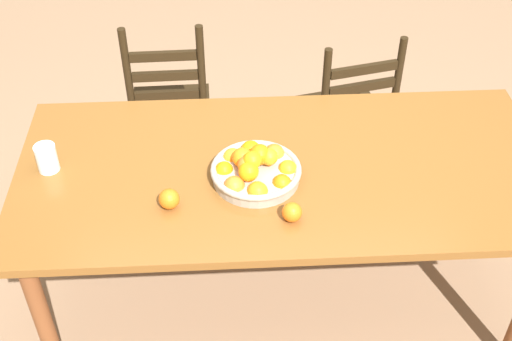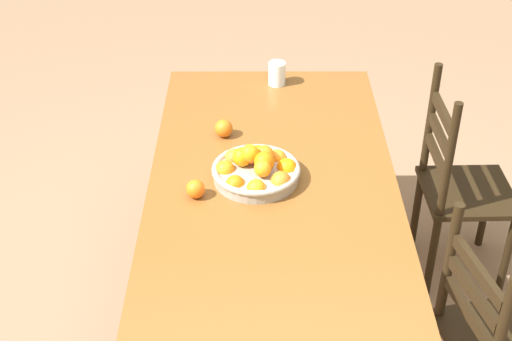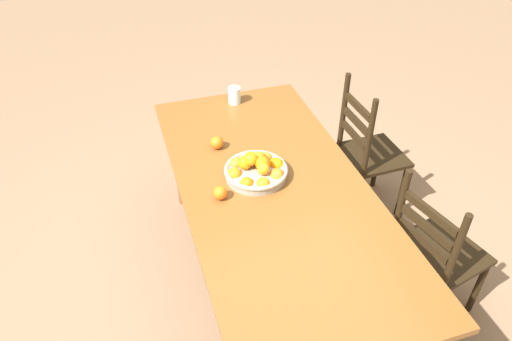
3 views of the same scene
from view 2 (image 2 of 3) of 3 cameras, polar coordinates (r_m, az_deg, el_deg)
The scene contains 6 objects.
dining_table at distance 2.74m, azimuth 1.34°, elevation -3.39°, with size 2.02×0.93×0.78m.
chair_by_cabinet at distance 3.40m, azimuth 15.34°, elevation -1.35°, with size 0.40×0.40×0.99m.
fruit_bowl at distance 2.76m, azimuth 0.02°, elevation 0.08°, with size 0.33×0.33×0.14m.
orange_loose_0 at distance 3.03m, azimuth -2.51°, elevation 3.27°, with size 0.07×0.07×0.07m, color orange.
orange_loose_1 at distance 2.68m, azimuth -4.69°, elevation -1.43°, with size 0.07×0.07×0.07m, color orange.
drinking_glass at distance 3.42m, azimuth 1.63°, elevation 7.50°, with size 0.08×0.08×0.11m, color silver.
Camera 2 is at (2.17, -0.07, 2.38)m, focal length 51.82 mm.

